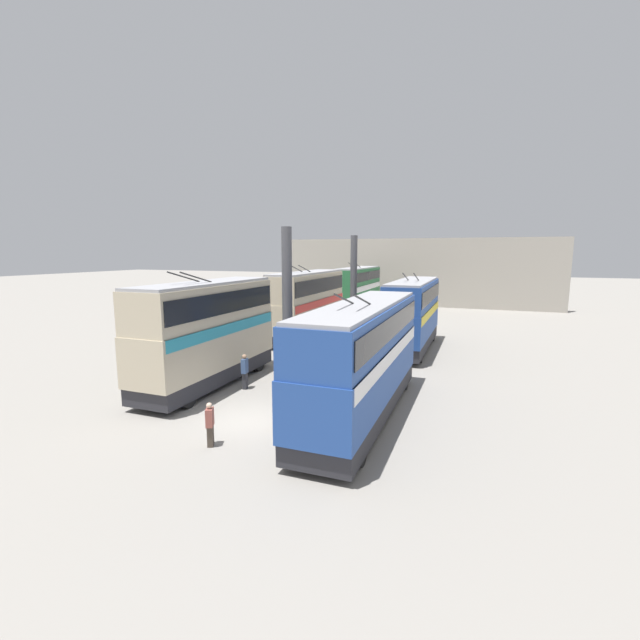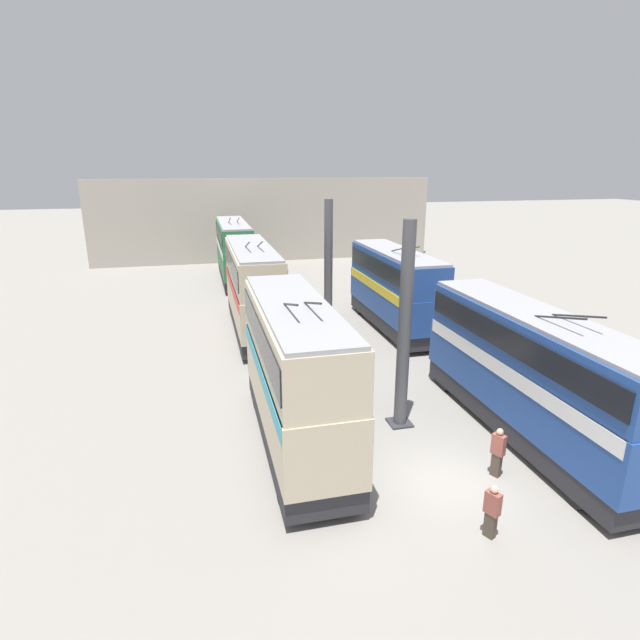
# 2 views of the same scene
# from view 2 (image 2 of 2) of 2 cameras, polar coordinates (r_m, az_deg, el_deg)

# --- Properties ---
(ground_plane) EXTENTS (240.00, 240.00, 0.00)m
(ground_plane) POSITION_cam_2_polar(r_m,az_deg,el_deg) (17.50, 14.21, -17.47)
(ground_plane) COLOR gray
(depot_back_wall) EXTENTS (0.50, 36.00, 8.58)m
(depot_back_wall) POSITION_cam_2_polar(r_m,az_deg,el_deg) (53.97, -6.02, 11.25)
(depot_back_wall) COLOR #A8A093
(depot_back_wall) RESTS_ON ground_plane
(support_column_near) EXTENTS (0.89, 0.89, 8.03)m
(support_column_near) POSITION_cam_2_polar(r_m,az_deg,el_deg) (18.95, 9.62, -1.23)
(support_column_near) COLOR #4C4C51
(support_column_near) RESTS_ON ground_plane
(support_column_far) EXTENTS (0.89, 0.89, 8.03)m
(support_column_far) POSITION_cam_2_polar(r_m,az_deg,el_deg) (29.30, 0.96, 5.56)
(support_column_far) COLOR #4C4C51
(support_column_far) RESTS_ON ground_plane
(bus_left_near) EXTENTS (11.40, 2.54, 5.43)m
(bus_left_near) POSITION_cam_2_polar(r_m,az_deg,el_deg) (19.92, 23.01, -5.02)
(bus_left_near) COLOR black
(bus_left_near) RESTS_ON ground_plane
(bus_left_far) EXTENTS (10.09, 2.54, 5.55)m
(bus_left_far) POSITION_cam_2_polar(r_m,az_deg,el_deg) (31.04, 8.53, 3.99)
(bus_left_far) COLOR black
(bus_left_far) RESTS_ON ground_plane
(bus_right_near) EXTENTS (9.43, 2.54, 6.00)m
(bus_right_near) POSITION_cam_2_polar(r_m,az_deg,el_deg) (17.60, -2.85, -5.37)
(bus_right_near) COLOR black
(bus_right_near) RESTS_ON ground_plane
(bus_right_mid) EXTENTS (10.68, 2.54, 5.93)m
(bus_right_mid) POSITION_cam_2_polar(r_m,az_deg,el_deg) (30.25, -7.69, 4.08)
(bus_right_mid) COLOR black
(bus_right_mid) RESTS_ON ground_plane
(bus_right_far) EXTENTS (11.10, 2.54, 5.79)m
(bus_right_far) POSITION_cam_2_polar(r_m,az_deg,el_deg) (44.71, -9.81, 8.14)
(bus_right_far) COLOR black
(bus_right_far) RESTS_ON ground_plane
(person_by_right_row) EXTENTS (0.45, 0.30, 1.79)m
(person_by_right_row) POSITION_cam_2_polar(r_m,az_deg,el_deg) (19.03, 3.38, -10.54)
(person_by_right_row) COLOR #2D2D33
(person_by_right_row) RESTS_ON ground_plane
(person_aisle_midway) EXTENTS (0.40, 0.48, 1.81)m
(person_aisle_midway) POSITION_cam_2_polar(r_m,az_deg,el_deg) (22.27, 5.28, -6.27)
(person_aisle_midway) COLOR #384251
(person_aisle_midway) RESTS_ON ground_plane
(person_by_left_row) EXTENTS (0.48, 0.41, 1.74)m
(person_by_left_row) POSITION_cam_2_polar(r_m,az_deg,el_deg) (17.77, 19.66, -13.92)
(person_by_left_row) COLOR #473D33
(person_by_left_row) RESTS_ON ground_plane
(person_aisle_foreground) EXTENTS (0.48, 0.39, 1.62)m
(person_aisle_foreground) POSITION_cam_2_polar(r_m,az_deg,el_deg) (15.25, 19.06, -19.86)
(person_aisle_foreground) COLOR #473D33
(person_aisle_foreground) RESTS_ON ground_plane
(oil_drum) EXTENTS (0.55, 0.55, 0.92)m
(oil_drum) POSITION_cam_2_polar(r_m,az_deg,el_deg) (21.99, 1.92, -7.96)
(oil_drum) COLOR #424C56
(oil_drum) RESTS_ON ground_plane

